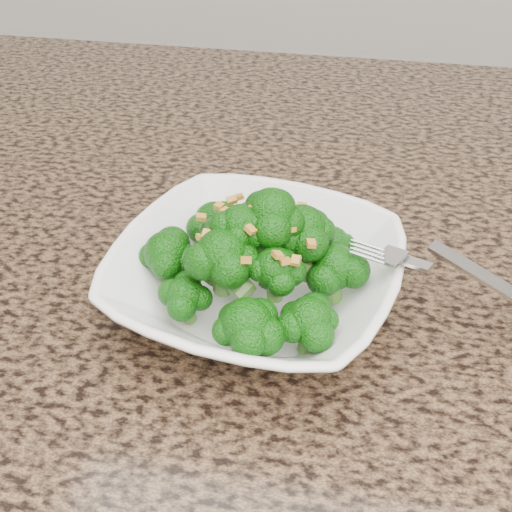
# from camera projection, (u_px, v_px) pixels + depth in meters

# --- Properties ---
(granite_counter) EXTENTS (1.64, 1.04, 0.03)m
(granite_counter) POSITION_uv_depth(u_px,v_px,m) (337.00, 289.00, 0.56)
(granite_counter) COLOR brown
(granite_counter) RESTS_ON cabinet
(bowl) EXTENTS (0.26, 0.26, 0.05)m
(bowl) POSITION_uv_depth(u_px,v_px,m) (256.00, 279.00, 0.51)
(bowl) COLOR white
(bowl) RESTS_ON granite_counter
(broccoli_pile) EXTENTS (0.20, 0.20, 0.07)m
(broccoli_pile) POSITION_uv_depth(u_px,v_px,m) (256.00, 215.00, 0.47)
(broccoli_pile) COLOR #0F5309
(broccoli_pile) RESTS_ON bowl
(garlic_topping) EXTENTS (0.12, 0.12, 0.01)m
(garlic_topping) POSITION_uv_depth(u_px,v_px,m) (256.00, 172.00, 0.45)
(garlic_topping) COLOR #C2882F
(garlic_topping) RESTS_ON broccoli_pile
(fork) EXTENTS (0.17, 0.11, 0.01)m
(fork) POSITION_uv_depth(u_px,v_px,m) (422.00, 264.00, 0.47)
(fork) COLOR silver
(fork) RESTS_ON bowl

